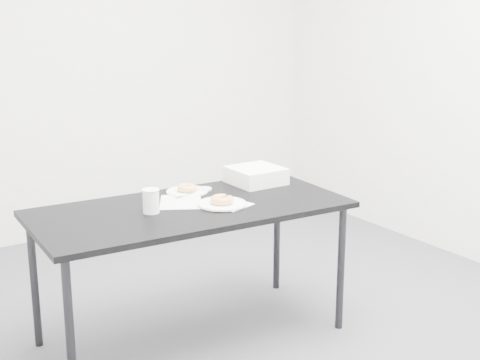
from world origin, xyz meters
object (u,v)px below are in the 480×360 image
plate_near (222,204)px  pen (184,196)px  plate_far (187,192)px  scorecard (181,202)px  donut_far (187,188)px  bakery_box (256,175)px  coffee_cup (151,201)px  donut_near (222,200)px  table (191,216)px

plate_near → pen: bearing=109.6°
plate_far → scorecard: bearing=-128.5°
scorecard → plate_near: (0.15, -0.17, 0.01)m
donut_far → bakery_box: bearing=-6.3°
plate_near → coffee_cup: 0.37m
scorecard → plate_near: bearing=-19.1°
plate_far → donut_near: bearing=-85.0°
scorecard → donut_far: donut_far is taller
table → plate_near: bearing=-25.0°
pen → donut_far: 0.10m
plate_near → donut_far: donut_far is taller
scorecard → plate_far: bearing=80.4°
plate_near → coffee_cup: (-0.36, 0.08, 0.05)m
table → donut_far: size_ratio=15.26×
donut_near → coffee_cup: 0.37m
pen → plate_far: 0.10m
pen → plate_far: (0.06, 0.08, -0.00)m
table → plate_near: (0.14, -0.08, 0.06)m
plate_far → bakery_box: size_ratio=0.82×
table → bakery_box: bakery_box is taller
table → scorecard: size_ratio=6.11×
donut_near → bakery_box: (0.40, 0.27, 0.02)m
scorecard → donut_far: bearing=80.4°
scorecard → pen: size_ratio=2.15×
bakery_box → coffee_cup: bearing=-166.4°
plate_far → coffee_cup: 0.41m
plate_near → donut_far: (-0.03, 0.32, 0.02)m
plate_near → plate_far: size_ratio=1.12×
table → donut_near: 0.18m
plate_near → table: bearing=152.1°
table → plate_near: 0.17m
table → coffee_cup: (-0.22, 0.00, 0.12)m
plate_near → bakery_box: size_ratio=0.92×
pen → donut_near: bearing=-84.5°
pen → coffee_cup: coffee_cup is taller
coffee_cup → scorecard: bearing=22.4°
plate_near → donut_near: size_ratio=2.13×
table → pen: pen is taller
plate_far → donut_far: bearing=0.0°
table → donut_far: donut_far is taller
plate_far → coffee_cup: coffee_cup is taller
plate_near → donut_near: (0.00, -0.00, 0.02)m
pen → bakery_box: bakery_box is taller
pen → donut_far: size_ratio=1.16×
pen → donut_near: size_ratio=1.04×
table → scorecard: bearing=97.9°
pen → coffee_cup: size_ratio=1.03×
table → scorecard: 0.11m
plate_near → scorecard: bearing=132.1°
donut_near → donut_far: bearing=95.0°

